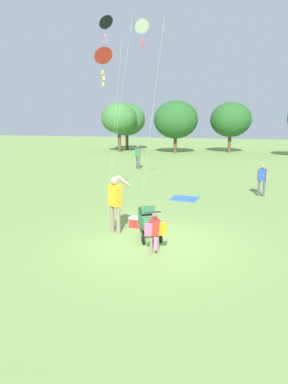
% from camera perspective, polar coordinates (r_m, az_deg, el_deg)
% --- Properties ---
extents(ground_plane, '(120.00, 120.00, 0.00)m').
position_cam_1_polar(ground_plane, '(9.66, 1.64, -8.79)').
color(ground_plane, '#75994C').
extents(treeline_distant, '(38.72, 7.36, 5.87)m').
position_cam_1_polar(treeline_distant, '(36.77, 16.60, 12.14)').
color(treeline_distant, brown).
rests_on(treeline_distant, ground).
extents(child_with_butterfly_kite, '(0.58, 0.47, 1.12)m').
position_cam_1_polar(child_with_butterfly_kite, '(8.68, 1.87, -6.60)').
color(child_with_butterfly_kite, '#7F705B').
rests_on(child_with_butterfly_kite, ground).
extents(person_adult_flyer, '(0.70, 0.53, 1.89)m').
position_cam_1_polar(person_adult_flyer, '(10.16, -5.08, -1.34)').
color(person_adult_flyer, '#7F705B').
rests_on(person_adult_flyer, ground).
extents(stroller, '(0.89, 1.06, 1.03)m').
position_cam_1_polar(stroller, '(9.74, 0.66, -4.83)').
color(stroller, black).
rests_on(stroller, ground).
extents(kite_adult_black, '(2.45, 3.50, 6.26)m').
position_cam_1_polar(kite_adult_black, '(13.69, -7.11, 22.38)').
color(kite_adult_black, red).
rests_on(kite_adult_black, ground).
extents(kite_orange_delta, '(1.81, 1.94, 7.75)m').
position_cam_1_polar(kite_orange_delta, '(15.67, -0.33, 26.65)').
color(kite_orange_delta, white).
rests_on(kite_orange_delta, ground).
extents(kite_green_novelty, '(2.51, 2.07, 8.76)m').
position_cam_1_polar(kite_green_novelty, '(18.97, -6.64, 27.17)').
color(kite_green_novelty, black).
rests_on(kite_green_novelty, ground).
extents(person_red_shirt, '(0.47, 0.30, 1.52)m').
position_cam_1_polar(person_red_shirt, '(16.21, 19.98, 2.40)').
color(person_red_shirt, '#4C4C51').
rests_on(person_red_shirt, ground).
extents(person_couple_left, '(0.48, 0.42, 1.77)m').
position_cam_1_polar(person_couple_left, '(24.09, -1.07, 6.50)').
color(person_couple_left, '#4C4C51').
rests_on(person_couple_left, ground).
extents(picnic_blanket, '(1.27, 1.22, 0.02)m').
position_cam_1_polar(picnic_blanket, '(15.02, 7.10, -1.14)').
color(picnic_blanket, '#3366B2').
rests_on(picnic_blanket, ground).
extents(cooler_box, '(0.45, 0.33, 0.35)m').
position_cam_1_polar(cooler_box, '(10.94, -1.33, -5.26)').
color(cooler_box, red).
rests_on(cooler_box, ground).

